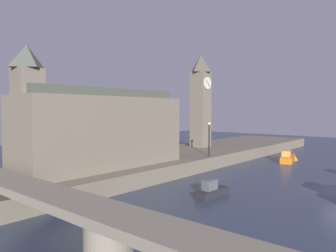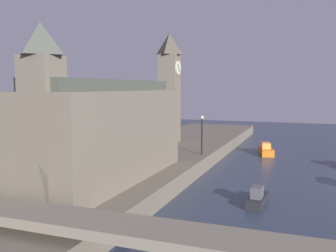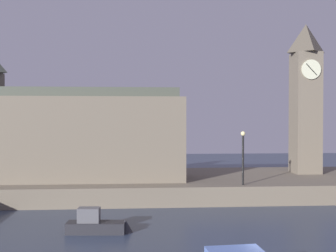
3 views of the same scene
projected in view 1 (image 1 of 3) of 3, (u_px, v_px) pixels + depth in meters
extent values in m
cube|color=#6B6051|center=(164.00, 160.00, 40.46)|extent=(70.00, 12.00, 1.50)
cube|color=#6B6051|center=(201.00, 110.00, 48.57)|extent=(2.35, 2.35, 11.24)
cylinder|color=beige|center=(208.00, 83.00, 47.58)|extent=(1.79, 0.12, 1.79)
cube|color=black|center=(208.00, 83.00, 47.53)|extent=(1.03, 0.04, 1.07)
pyramid|color=#4A4339|center=(201.00, 63.00, 48.22)|extent=(2.58, 2.58, 2.70)
cube|color=#6B6051|center=(104.00, 132.00, 31.42)|extent=(17.11, 5.23, 6.86)
cube|color=#6B6051|center=(28.00, 124.00, 25.62)|extent=(2.00, 2.00, 8.90)
pyramid|color=#474C42|center=(27.00, 56.00, 25.35)|extent=(2.20, 2.20, 1.85)
cube|color=#42473D|center=(104.00, 93.00, 31.23)|extent=(16.26, 3.14, 0.80)
cube|color=slate|center=(83.00, 207.00, 16.10)|extent=(2.60, 29.72, 0.50)
cylinder|color=slate|center=(109.00, 242.00, 14.87)|extent=(2.34, 2.34, 1.99)
cylinder|color=black|center=(209.00, 141.00, 38.74)|extent=(0.16, 0.16, 3.78)
sphere|color=#F2E099|center=(209.00, 124.00, 38.64)|extent=(0.36, 0.36, 0.36)
cube|color=orange|center=(288.00, 159.00, 43.79)|extent=(4.67, 2.47, 0.87)
cube|color=#FF9947|center=(286.00, 153.00, 43.35)|extent=(1.87, 1.40, 0.74)
cone|color=orange|center=(293.00, 157.00, 45.48)|extent=(1.60, 1.60, 1.11)
cube|color=#232328|center=(212.00, 193.00, 26.31)|extent=(3.43, 1.30, 0.64)
cube|color=#515156|center=(210.00, 185.00, 25.97)|extent=(1.29, 0.83, 0.83)
cone|color=#232328|center=(223.00, 189.00, 27.59)|extent=(1.03, 1.03, 0.84)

